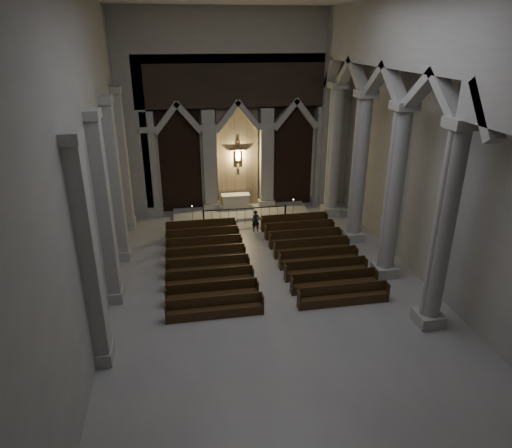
# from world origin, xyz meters

# --- Properties ---
(room) EXTENTS (24.00, 24.10, 12.00)m
(room) POSITION_xyz_m (0.00, 0.00, 7.60)
(room) COLOR #9C9993
(room) RESTS_ON ground
(sanctuary_wall) EXTENTS (14.00, 0.77, 12.00)m
(sanctuary_wall) POSITION_xyz_m (0.00, 11.54, 6.62)
(sanctuary_wall) COLOR #AAA79F
(sanctuary_wall) RESTS_ON ground
(right_arcade) EXTENTS (1.00, 24.00, 12.00)m
(right_arcade) POSITION_xyz_m (5.50, 1.33, 7.83)
(right_arcade) COLOR #AAA79F
(right_arcade) RESTS_ON ground
(left_pilasters) EXTENTS (0.60, 13.00, 8.03)m
(left_pilasters) POSITION_xyz_m (-6.75, 3.50, 3.91)
(left_pilasters) COLOR #AAA79F
(left_pilasters) RESTS_ON ground
(sanctuary_step) EXTENTS (8.50, 2.60, 0.15)m
(sanctuary_step) POSITION_xyz_m (0.00, 10.60, 0.07)
(sanctuary_step) COLOR #AAA79F
(sanctuary_step) RESTS_ON ground
(altar) EXTENTS (1.80, 0.72, 0.92)m
(altar) POSITION_xyz_m (-0.26, 11.23, 0.61)
(altar) COLOR beige
(altar) RESTS_ON sanctuary_step
(altar_rail) EXTENTS (5.04, 0.09, 0.99)m
(altar_rail) POSITION_xyz_m (0.00, 8.96, 0.66)
(altar_rail) COLOR black
(altar_rail) RESTS_ON ground
(candle_stand_left) EXTENTS (0.22, 0.22, 1.30)m
(candle_stand_left) POSITION_xyz_m (-3.12, 9.01, 0.35)
(candle_stand_left) COLOR #AE8E35
(candle_stand_left) RESTS_ON ground
(candle_stand_right) EXTENTS (0.22, 0.22, 1.31)m
(candle_stand_right) POSITION_xyz_m (2.97, 9.02, 0.36)
(candle_stand_right) COLOR #AE8E35
(candle_stand_right) RESTS_ON ground
(pews) EXTENTS (9.33, 8.62, 0.88)m
(pews) POSITION_xyz_m (-0.00, 3.54, 0.29)
(pews) COLOR black
(pews) RESTS_ON ground
(worshipper) EXTENTS (0.48, 0.33, 1.27)m
(worshipper) POSITION_xyz_m (0.43, 7.64, 0.63)
(worshipper) COLOR black
(worshipper) RESTS_ON ground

